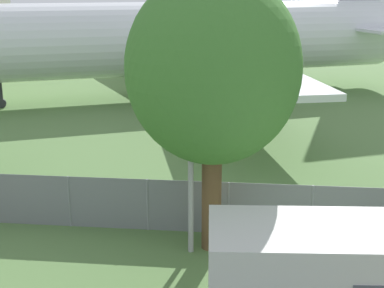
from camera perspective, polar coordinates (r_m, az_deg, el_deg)
name	(u,v)px	position (r m, az deg, el deg)	size (l,w,h in m)	color
perimeter_fence	(148,205)	(17.02, -4.75, -6.48)	(56.07, 0.07, 1.72)	gray
airplane	(171,39)	(36.58, -2.25, 11.09)	(41.97, 33.32, 13.55)	silver
portable_cabin	(322,282)	(12.35, 13.72, -14.15)	(5.11, 2.64, 2.62)	silver
tree_behind_benches	(213,70)	(14.59, 2.25, 7.92)	(4.79, 4.79, 7.98)	brown
light_mast	(191,109)	(14.52, -0.14, 3.73)	(0.44, 0.44, 6.90)	#99999E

